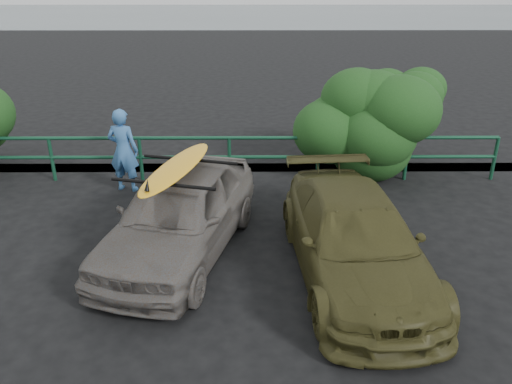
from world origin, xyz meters
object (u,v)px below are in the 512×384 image
guardrail (185,158)px  olive_vehicle (354,239)px  man (123,150)px  surfboard (177,167)px  sedan (180,213)px

guardrail → olive_vehicle: size_ratio=3.18×
guardrail → man: 1.39m
guardrail → surfboard: 3.41m
sedan → guardrail: bearing=110.5°
guardrail → sedan: (0.33, -3.25, 0.20)m
guardrail → sedan: bearing=-84.2°
olive_vehicle → surfboard: 2.97m
guardrail → surfboard: size_ratio=5.56×
man → surfboard: 3.17m
olive_vehicle → surfboard: bearing=160.6°
guardrail → sedan: 3.27m
olive_vehicle → sedan: bearing=160.6°
man → surfboard: bearing=131.7°
surfboard → sedan: bearing=14.7°
surfboard → guardrail: bearing=110.5°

